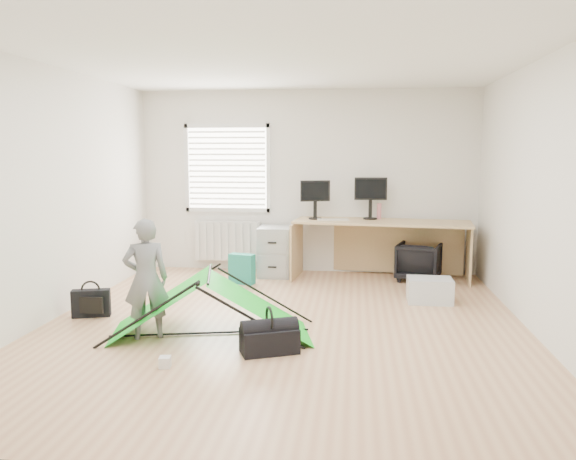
# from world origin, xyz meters

# --- Properties ---
(ground) EXTENTS (5.50, 5.50, 0.00)m
(ground) POSITION_xyz_m (0.00, 0.00, 0.00)
(ground) COLOR tan
(ground) RESTS_ON ground
(back_wall) EXTENTS (5.00, 0.02, 2.70)m
(back_wall) POSITION_xyz_m (0.00, 2.75, 1.35)
(back_wall) COLOR silver
(back_wall) RESTS_ON ground
(window) EXTENTS (1.20, 0.06, 1.20)m
(window) POSITION_xyz_m (-1.20, 2.71, 1.55)
(window) COLOR silver
(window) RESTS_ON back_wall
(radiator) EXTENTS (1.00, 0.12, 0.60)m
(radiator) POSITION_xyz_m (-1.20, 2.67, 0.45)
(radiator) COLOR silver
(radiator) RESTS_ON back_wall
(desk) EXTENTS (2.51, 1.05, 0.83)m
(desk) POSITION_xyz_m (1.10, 2.31, 0.42)
(desk) COLOR tan
(desk) RESTS_ON ground
(filing_cabinet) EXTENTS (0.47, 0.62, 0.72)m
(filing_cabinet) POSITION_xyz_m (-0.43, 2.39, 0.36)
(filing_cabinet) COLOR #A1A4A6
(filing_cabinet) RESTS_ON ground
(monitor_left) EXTENTS (0.44, 0.22, 0.41)m
(monitor_left) POSITION_xyz_m (0.15, 2.40, 1.04)
(monitor_left) COLOR black
(monitor_left) RESTS_ON desk
(monitor_right) EXTENTS (0.47, 0.13, 0.44)m
(monitor_right) POSITION_xyz_m (0.94, 2.50, 1.05)
(monitor_right) COLOR black
(monitor_right) RESTS_ON desk
(keyboard) EXTENTS (0.46, 0.23, 0.02)m
(keyboard) POSITION_xyz_m (0.41, 2.30, 0.84)
(keyboard) COLOR beige
(keyboard) RESTS_ON desk
(thermos) EXTENTS (0.07, 0.07, 0.23)m
(thermos) POSITION_xyz_m (1.07, 2.54, 0.95)
(thermos) COLOR #C16C75
(thermos) RESTS_ON desk
(office_chair) EXTENTS (0.71, 0.72, 0.53)m
(office_chair) POSITION_xyz_m (1.62, 2.28, 0.27)
(office_chair) COLOR black
(office_chair) RESTS_ON ground
(person) EXTENTS (0.50, 0.43, 1.17)m
(person) POSITION_xyz_m (-1.26, -0.54, 0.59)
(person) COLOR slate
(person) RESTS_ON ground
(kite) EXTENTS (2.11, 1.28, 0.61)m
(kite) POSITION_xyz_m (-0.68, -0.37, 0.30)
(kite) COLOR #13C821
(kite) RESTS_ON ground
(storage_crate) EXTENTS (0.52, 0.37, 0.29)m
(storage_crate) POSITION_xyz_m (1.63, 1.12, 0.15)
(storage_crate) COLOR silver
(storage_crate) RESTS_ON ground
(tote_bag) EXTENTS (0.37, 0.23, 0.41)m
(tote_bag) POSITION_xyz_m (-0.80, 1.80, 0.21)
(tote_bag) COLOR #1D846F
(tote_bag) RESTS_ON ground
(laptop_bag) EXTENTS (0.42, 0.23, 0.30)m
(laptop_bag) POSITION_xyz_m (-2.13, 0.06, 0.15)
(laptop_bag) COLOR black
(laptop_bag) RESTS_ON ground
(white_box) EXTENTS (0.11, 0.11, 0.09)m
(white_box) POSITION_xyz_m (-0.84, -1.26, 0.05)
(white_box) COLOR silver
(white_box) RESTS_ON ground
(duffel_bag) EXTENTS (0.57, 0.44, 0.22)m
(duffel_bag) POSITION_xyz_m (-0.02, -0.81, 0.11)
(duffel_bag) COLOR black
(duffel_bag) RESTS_ON ground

